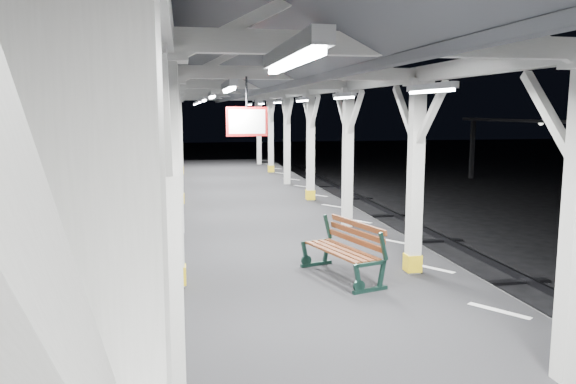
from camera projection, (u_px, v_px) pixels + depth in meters
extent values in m
cube|color=black|center=(330.00, 359.00, 7.52)|extent=(6.00, 50.00, 1.00)
cube|color=silver|center=(140.00, 336.00, 7.00)|extent=(1.00, 48.00, 0.01)
cube|color=silver|center=(499.00, 311.00, 7.89)|extent=(1.00, 48.00, 0.01)
cube|color=silver|center=(124.00, 132.00, 1.38)|extent=(0.10, 0.99, 0.99)
cube|color=silver|center=(170.00, 249.00, 4.91)|extent=(0.22, 0.22, 3.20)
cube|color=silver|center=(164.00, 55.00, 4.67)|extent=(0.40, 0.40, 0.12)
cube|color=silver|center=(167.00, 116.00, 5.27)|extent=(0.10, 0.99, 0.99)
cube|color=silver|center=(163.00, 117.00, 4.20)|extent=(0.10, 0.99, 0.99)
cube|color=silver|center=(175.00, 187.00, 8.80)|extent=(0.22, 0.22, 3.20)
cube|color=silver|center=(172.00, 80.00, 8.56)|extent=(0.40, 0.40, 0.12)
cube|color=yellow|center=(178.00, 275.00, 9.00)|extent=(0.26, 0.26, 0.30)
cube|color=silver|center=(174.00, 113.00, 9.17)|extent=(0.10, 0.99, 0.99)
cube|color=silver|center=(173.00, 114.00, 8.10)|extent=(0.10, 0.99, 0.99)
cube|color=silver|center=(178.00, 164.00, 12.69)|extent=(0.22, 0.22, 3.20)
cube|color=silver|center=(175.00, 89.00, 12.45)|extent=(0.40, 0.40, 0.12)
cube|color=silver|center=(176.00, 112.00, 13.06)|extent=(0.10, 0.99, 0.99)
cube|color=silver|center=(176.00, 112.00, 11.99)|extent=(0.10, 0.99, 0.99)
cube|color=silver|center=(179.00, 151.00, 16.58)|extent=(0.22, 0.22, 3.20)
cube|color=silver|center=(177.00, 94.00, 16.34)|extent=(0.40, 0.40, 0.12)
cube|color=yellow|center=(180.00, 198.00, 16.78)|extent=(0.26, 0.26, 0.30)
cube|color=silver|center=(178.00, 112.00, 16.95)|extent=(0.10, 0.99, 0.99)
cube|color=silver|center=(177.00, 112.00, 15.88)|extent=(0.10, 0.99, 0.99)
cube|color=silver|center=(179.00, 143.00, 20.47)|extent=(0.22, 0.22, 3.20)
cube|color=silver|center=(178.00, 97.00, 20.23)|extent=(0.40, 0.40, 0.12)
cube|color=silver|center=(179.00, 111.00, 20.84)|extent=(0.10, 0.99, 0.99)
cube|color=silver|center=(178.00, 111.00, 19.77)|extent=(0.10, 0.99, 0.99)
cube|color=silver|center=(180.00, 138.00, 24.36)|extent=(0.22, 0.22, 3.20)
cube|color=silver|center=(179.00, 99.00, 24.12)|extent=(0.40, 0.40, 0.12)
cube|color=yellow|center=(181.00, 170.00, 24.57)|extent=(0.26, 0.26, 0.30)
cube|color=silver|center=(179.00, 111.00, 24.73)|extent=(0.10, 0.99, 0.99)
cube|color=silver|center=(179.00, 111.00, 23.66)|extent=(0.10, 0.99, 0.99)
cube|color=silver|center=(180.00, 134.00, 28.25)|extent=(0.22, 0.22, 3.20)
cube|color=silver|center=(179.00, 101.00, 28.01)|extent=(0.40, 0.40, 0.12)
cube|color=silver|center=(180.00, 111.00, 28.62)|extent=(0.10, 0.99, 0.99)
cube|color=silver|center=(180.00, 111.00, 27.55)|extent=(0.10, 0.99, 0.99)
cube|color=silver|center=(576.00, 231.00, 5.63)|extent=(0.22, 0.22, 3.20)
cube|color=silver|center=(549.00, 115.00, 6.00)|extent=(0.10, 0.99, 0.99)
cube|color=silver|center=(415.00, 182.00, 9.52)|extent=(0.22, 0.22, 3.20)
cube|color=silver|center=(419.00, 82.00, 9.28)|extent=(0.40, 0.40, 0.12)
cube|color=yellow|center=(413.00, 263.00, 9.73)|extent=(0.26, 0.26, 0.30)
cube|color=silver|center=(405.00, 113.00, 9.89)|extent=(0.10, 0.99, 0.99)
cube|color=silver|center=(432.00, 113.00, 8.82)|extent=(0.10, 0.99, 0.99)
cube|color=silver|center=(348.00, 161.00, 13.41)|extent=(0.22, 0.22, 3.20)
cube|color=silver|center=(349.00, 90.00, 13.17)|extent=(0.40, 0.40, 0.12)
cube|color=silver|center=(342.00, 112.00, 13.78)|extent=(0.10, 0.99, 0.99)
cube|color=silver|center=(355.00, 112.00, 12.71)|extent=(0.10, 0.99, 0.99)
cube|color=silver|center=(311.00, 149.00, 17.30)|extent=(0.22, 0.22, 3.20)
cube|color=silver|center=(311.00, 95.00, 17.06)|extent=(0.40, 0.40, 0.12)
cube|color=yellow|center=(310.00, 195.00, 17.51)|extent=(0.26, 0.26, 0.30)
cube|color=silver|center=(307.00, 112.00, 17.67)|extent=(0.10, 0.99, 0.99)
cube|color=silver|center=(315.00, 112.00, 16.60)|extent=(0.10, 0.99, 0.99)
cube|color=silver|center=(287.00, 142.00, 21.19)|extent=(0.22, 0.22, 3.20)
cube|color=silver|center=(287.00, 98.00, 20.95)|extent=(0.40, 0.40, 0.12)
cube|color=silver|center=(284.00, 111.00, 21.56)|extent=(0.10, 0.99, 0.99)
cube|color=silver|center=(290.00, 111.00, 20.49)|extent=(0.10, 0.99, 0.99)
cube|color=silver|center=(271.00, 137.00, 25.09)|extent=(0.22, 0.22, 3.20)
cube|color=silver|center=(271.00, 100.00, 24.84)|extent=(0.40, 0.40, 0.12)
cube|color=yellow|center=(271.00, 169.00, 25.29)|extent=(0.26, 0.26, 0.30)
cube|color=silver|center=(269.00, 111.00, 25.45)|extent=(0.10, 0.99, 0.99)
cube|color=silver|center=(273.00, 111.00, 24.38)|extent=(0.10, 0.99, 0.99)
cube|color=silver|center=(259.00, 133.00, 28.98)|extent=(0.22, 0.22, 3.20)
cube|color=silver|center=(259.00, 101.00, 28.73)|extent=(0.40, 0.40, 0.12)
cube|color=silver|center=(257.00, 111.00, 29.34)|extent=(0.10, 0.99, 0.99)
cube|color=silver|center=(260.00, 111.00, 28.27)|extent=(0.10, 0.99, 0.99)
cube|color=silver|center=(169.00, 61.00, 6.59)|extent=(0.18, 48.00, 0.24)
cube|color=silver|center=(482.00, 65.00, 7.32)|extent=(0.18, 48.00, 0.24)
cube|color=silver|center=(392.00, 45.00, 5.01)|extent=(4.20, 0.14, 0.20)
cube|color=silver|center=(300.00, 73.00, 8.90)|extent=(4.20, 0.14, 0.20)
cube|color=silver|center=(265.00, 84.00, 12.79)|extent=(4.20, 0.14, 0.20)
cube|color=silver|center=(245.00, 90.00, 16.68)|extent=(4.20, 0.14, 0.20)
cube|color=silver|center=(234.00, 94.00, 20.57)|extent=(4.20, 0.14, 0.20)
cube|color=silver|center=(225.00, 97.00, 24.46)|extent=(4.20, 0.14, 0.20)
cube|color=silver|center=(220.00, 98.00, 28.35)|extent=(4.20, 0.14, 0.20)
cube|color=#46484D|center=(228.00, 15.00, 6.64)|extent=(2.80, 49.00, 1.45)
cube|color=#46484D|center=(433.00, 21.00, 7.11)|extent=(2.80, 49.00, 1.45)
cube|color=silver|center=(292.00, 52.00, 2.87)|extent=(0.10, 1.35, 0.08)
cube|color=white|center=(292.00, 62.00, 2.88)|extent=(0.05, 1.25, 0.05)
cube|color=silver|center=(229.00, 85.00, 6.76)|extent=(0.10, 1.35, 0.08)
cube|color=white|center=(229.00, 89.00, 6.77)|extent=(0.05, 1.25, 0.05)
cube|color=silver|center=(212.00, 94.00, 10.65)|extent=(0.10, 1.35, 0.08)
cube|color=white|center=(212.00, 97.00, 10.66)|extent=(0.05, 1.25, 0.05)
cube|color=silver|center=(204.00, 98.00, 14.54)|extent=(0.10, 1.35, 0.08)
cube|color=white|center=(204.00, 100.00, 14.55)|extent=(0.05, 1.25, 0.05)
cube|color=silver|center=(199.00, 101.00, 18.43)|extent=(0.10, 1.35, 0.08)
cube|color=white|center=(200.00, 102.00, 18.44)|extent=(0.05, 1.25, 0.05)
cube|color=silver|center=(197.00, 102.00, 22.32)|extent=(0.10, 1.35, 0.08)
cube|color=white|center=(197.00, 104.00, 22.33)|extent=(0.05, 1.25, 0.05)
cube|color=silver|center=(194.00, 104.00, 26.21)|extent=(0.10, 1.35, 0.08)
cube|color=white|center=(194.00, 105.00, 26.22)|extent=(0.05, 1.25, 0.05)
cube|color=silver|center=(431.00, 87.00, 7.23)|extent=(0.10, 1.35, 0.08)
cube|color=white|center=(430.00, 91.00, 7.24)|extent=(0.05, 1.25, 0.05)
cube|color=silver|center=(344.00, 95.00, 11.12)|extent=(0.10, 1.35, 0.08)
cube|color=white|center=(344.00, 97.00, 11.13)|extent=(0.05, 1.25, 0.05)
cube|color=silver|center=(302.00, 99.00, 15.01)|extent=(0.10, 1.35, 0.08)
cube|color=white|center=(302.00, 101.00, 15.02)|extent=(0.05, 1.25, 0.05)
cube|color=silver|center=(277.00, 101.00, 18.90)|extent=(0.10, 1.35, 0.08)
cube|color=white|center=(277.00, 103.00, 18.91)|extent=(0.05, 1.25, 0.05)
cube|color=silver|center=(261.00, 103.00, 22.80)|extent=(0.10, 1.35, 0.08)
cube|color=white|center=(261.00, 104.00, 22.80)|extent=(0.05, 1.25, 0.05)
cube|color=silver|center=(250.00, 104.00, 26.69)|extent=(0.10, 1.35, 0.08)
cube|color=white|center=(250.00, 105.00, 26.69)|extent=(0.05, 1.25, 0.05)
cylinder|color=black|center=(247.00, 92.00, 6.70)|extent=(0.02, 0.02, 0.36)
cube|color=red|center=(247.00, 122.00, 6.75)|extent=(0.50, 0.03, 0.35)
cube|color=white|center=(247.00, 122.00, 6.75)|extent=(0.44, 0.04, 0.29)
cylinder|color=black|center=(255.00, 105.00, 22.57)|extent=(0.02, 0.02, 0.36)
cube|color=red|center=(255.00, 113.00, 22.62)|extent=(0.50, 0.03, 0.35)
cube|color=white|center=(255.00, 113.00, 22.62)|extent=(0.44, 0.05, 0.29)
cube|color=black|center=(472.00, 149.00, 31.29)|extent=(0.20, 0.20, 3.30)
sphere|color=silver|center=(541.00, 123.00, 25.23)|extent=(0.20, 0.20, 0.20)
sphere|color=silver|center=(474.00, 121.00, 31.06)|extent=(0.20, 0.20, 0.20)
cube|color=#142F28|center=(370.00, 290.00, 8.71)|extent=(0.62, 0.24, 0.06)
cube|color=#142F28|center=(358.00, 279.00, 8.58)|extent=(0.17, 0.10, 0.48)
cube|color=#142F28|center=(381.00, 275.00, 8.78)|extent=(0.15, 0.09, 0.49)
cube|color=#142F28|center=(383.00, 246.00, 8.72)|extent=(0.18, 0.10, 0.46)
cube|color=#142F28|center=(316.00, 264.00, 10.19)|extent=(0.62, 0.24, 0.06)
cube|color=#142F28|center=(305.00, 254.00, 10.06)|extent=(0.17, 0.10, 0.48)
cube|color=#142F28|center=(326.00, 251.00, 10.25)|extent=(0.15, 0.09, 0.49)
cube|color=#142F28|center=(327.00, 227.00, 10.20)|extent=(0.18, 0.10, 0.46)
cube|color=brown|center=(331.00, 252.00, 9.29)|extent=(0.54, 1.55, 0.04)
cube|color=brown|center=(338.00, 251.00, 9.36)|extent=(0.54, 1.55, 0.04)
cube|color=brown|center=(345.00, 250.00, 9.42)|extent=(0.54, 1.55, 0.04)
cube|color=brown|center=(351.00, 249.00, 9.48)|extent=(0.54, 1.55, 0.04)
cube|color=brown|center=(355.00, 240.00, 9.49)|extent=(0.50, 1.54, 0.10)
cube|color=brown|center=(356.00, 232.00, 9.48)|extent=(0.50, 1.54, 0.10)
cube|color=brown|center=(358.00, 224.00, 9.47)|extent=(0.50, 1.54, 0.10)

